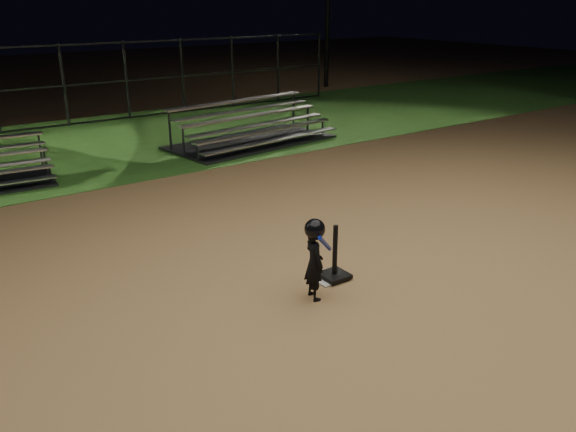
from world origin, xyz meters
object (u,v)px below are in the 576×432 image
object	(u,v)px
batting_tee	(334,268)
bleacher_right	(252,135)
home_plate	(328,277)
child_batter	(314,257)

from	to	relation	value
batting_tee	bleacher_right	distance (m)	8.42
home_plate	child_batter	world-z (taller)	child_batter
batting_tee	bleacher_right	bearing A→B (deg)	66.14
child_batter	bleacher_right	bearing A→B (deg)	-15.34
batting_tee	child_batter	distance (m)	0.77
batting_tee	child_batter	world-z (taller)	child_batter
home_plate	batting_tee	size ratio (longest dim) A/B	0.56
home_plate	bleacher_right	distance (m)	8.39
child_batter	batting_tee	bearing A→B (deg)	-53.55
batting_tee	child_batter	bearing A→B (deg)	-154.77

